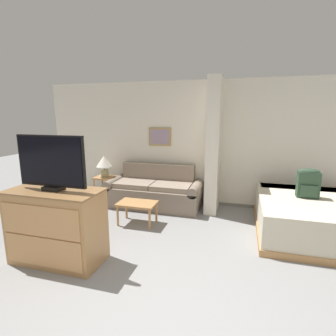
{
  "coord_description": "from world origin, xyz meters",
  "views": [
    {
      "loc": [
        0.58,
        -1.89,
        1.91
      ],
      "look_at": [
        -0.57,
        2.15,
        1.05
      ],
      "focal_mm": 28.0,
      "sensor_mm": 36.0,
      "label": 1
    }
  ],
  "objects_px": {
    "coffee_table": "(137,205)",
    "backpack": "(308,183)",
    "tv_dresser": "(57,226)",
    "tv": "(51,163)",
    "bed": "(310,216)",
    "couch": "(154,191)",
    "table_lamp": "(104,163)"
  },
  "relations": [
    {
      "from": "coffee_table",
      "to": "backpack",
      "type": "distance_m",
      "value": 2.87
    },
    {
      "from": "tv_dresser",
      "to": "backpack",
      "type": "bearing_deg",
      "value": 29.64
    },
    {
      "from": "table_lamp",
      "to": "tv",
      "type": "distance_m",
      "value": 2.49
    },
    {
      "from": "table_lamp",
      "to": "backpack",
      "type": "height_order",
      "value": "backpack"
    },
    {
      "from": "tv_dresser",
      "to": "backpack",
      "type": "height_order",
      "value": "backpack"
    },
    {
      "from": "tv",
      "to": "tv_dresser",
      "type": "bearing_deg",
      "value": -90.0
    },
    {
      "from": "coffee_table",
      "to": "tv",
      "type": "bearing_deg",
      "value": -111.28
    },
    {
      "from": "tv_dresser",
      "to": "backpack",
      "type": "relative_size",
      "value": 2.54
    },
    {
      "from": "couch",
      "to": "table_lamp",
      "type": "height_order",
      "value": "table_lamp"
    },
    {
      "from": "tv_dresser",
      "to": "backpack",
      "type": "xyz_separation_m",
      "value": [
        3.33,
        1.89,
        0.34
      ]
    },
    {
      "from": "tv_dresser",
      "to": "bed",
      "type": "bearing_deg",
      "value": 27.96
    },
    {
      "from": "tv",
      "to": "bed",
      "type": "xyz_separation_m",
      "value": [
        3.38,
        1.8,
        -1.03
      ]
    },
    {
      "from": "tv",
      "to": "backpack",
      "type": "relative_size",
      "value": 1.97
    },
    {
      "from": "couch",
      "to": "coffee_table",
      "type": "height_order",
      "value": "couch"
    },
    {
      "from": "bed",
      "to": "backpack",
      "type": "height_order",
      "value": "backpack"
    },
    {
      "from": "coffee_table",
      "to": "bed",
      "type": "bearing_deg",
      "value": 8.02
    },
    {
      "from": "table_lamp",
      "to": "tv_dresser",
      "type": "height_order",
      "value": "table_lamp"
    },
    {
      "from": "tv_dresser",
      "to": "tv",
      "type": "relative_size",
      "value": 1.29
    },
    {
      "from": "tv",
      "to": "coffee_table",
      "type": "bearing_deg",
      "value": 68.72
    },
    {
      "from": "couch",
      "to": "bed",
      "type": "height_order",
      "value": "couch"
    },
    {
      "from": "couch",
      "to": "bed",
      "type": "distance_m",
      "value": 2.91
    },
    {
      "from": "tv",
      "to": "backpack",
      "type": "xyz_separation_m",
      "value": [
        3.33,
        1.89,
        -0.49
      ]
    },
    {
      "from": "tv",
      "to": "bed",
      "type": "relative_size",
      "value": 0.49
    },
    {
      "from": "coffee_table",
      "to": "tv",
      "type": "xyz_separation_m",
      "value": [
        -0.54,
        -1.4,
        0.98
      ]
    },
    {
      "from": "bed",
      "to": "tv_dresser",
      "type": "bearing_deg",
      "value": -152.04
    },
    {
      "from": "bed",
      "to": "backpack",
      "type": "bearing_deg",
      "value": 119.69
    },
    {
      "from": "couch",
      "to": "tv",
      "type": "distance_m",
      "value": 2.64
    },
    {
      "from": "tv",
      "to": "backpack",
      "type": "bearing_deg",
      "value": 29.63
    },
    {
      "from": "table_lamp",
      "to": "tv_dresser",
      "type": "xyz_separation_m",
      "value": [
        0.62,
        -2.37,
        -0.39
      ]
    },
    {
      "from": "table_lamp",
      "to": "tv",
      "type": "height_order",
      "value": "tv"
    },
    {
      "from": "coffee_table",
      "to": "table_lamp",
      "type": "relative_size",
      "value": 1.44
    },
    {
      "from": "tv_dresser",
      "to": "bed",
      "type": "xyz_separation_m",
      "value": [
        3.38,
        1.8,
        -0.19
      ]
    }
  ]
}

